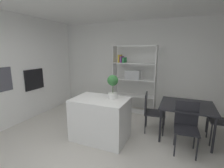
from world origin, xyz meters
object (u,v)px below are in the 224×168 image
at_px(dining_table, 187,108).
at_px(dining_chair_near, 186,123).
at_px(potted_plant_on_island, 113,84).
at_px(open_bookshelf, 133,77).
at_px(built_in_oven, 34,79).
at_px(dining_chair_island_side, 151,109).
at_px(kitchen_island, 100,119).

relative_size(dining_table, dining_chair_near, 1.13).
xyz_separation_m(potted_plant_on_island, open_bookshelf, (-0.05, 1.68, -0.10)).
bearing_deg(potted_plant_on_island, built_in_oven, 174.35).
xyz_separation_m(dining_table, dining_chair_near, (-0.01, -0.50, -0.12)).
distance_m(built_in_oven, dining_chair_island_side, 3.24).
height_order(built_in_oven, potted_plant_on_island, potted_plant_on_island).
relative_size(potted_plant_on_island, dining_table, 0.46).
relative_size(potted_plant_on_island, dining_chair_island_side, 0.55).
distance_m(kitchen_island, dining_table, 1.84).
relative_size(kitchen_island, dining_table, 1.06).
relative_size(built_in_oven, potted_plant_on_island, 1.22).
bearing_deg(kitchen_island, open_bookshelf, 84.59).
relative_size(kitchen_island, open_bookshelf, 0.57).
height_order(open_bookshelf, dining_chair_near, open_bookshelf).
relative_size(built_in_oven, dining_chair_near, 0.64).
bearing_deg(open_bookshelf, dining_table, -35.25).
distance_m(open_bookshelf, dining_table, 1.87).
distance_m(kitchen_island, dining_chair_island_side, 1.19).
bearing_deg(built_in_oven, kitchen_island, -9.68).
bearing_deg(dining_chair_near, dining_table, 86.06).
bearing_deg(dining_chair_island_side, open_bookshelf, 27.42).
bearing_deg(open_bookshelf, potted_plant_on_island, -88.25).
height_order(built_in_oven, kitchen_island, built_in_oven).
xyz_separation_m(kitchen_island, potted_plant_on_island, (0.22, 0.14, 0.74)).
height_order(built_in_oven, dining_chair_island_side, built_in_oven).
bearing_deg(kitchen_island, built_in_oven, 170.32).
distance_m(built_in_oven, dining_chair_near, 3.95).
height_order(built_in_oven, open_bookshelf, open_bookshelf).
relative_size(kitchen_island, dining_chair_near, 1.21).
bearing_deg(kitchen_island, potted_plant_on_island, 32.05).
bearing_deg(built_in_oven, dining_chair_island_side, 6.58).
bearing_deg(potted_plant_on_island, dining_chair_near, 4.80).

